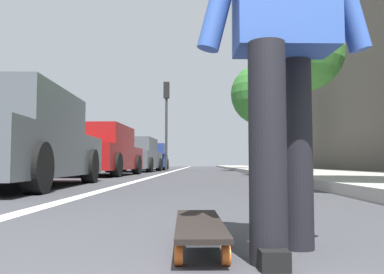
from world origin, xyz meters
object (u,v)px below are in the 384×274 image
at_px(street_tree_far, 262,95).
at_px(traffic_light, 166,109).
at_px(parked_car_near, 16,141).
at_px(parked_car_mid, 100,152).
at_px(parked_car_end, 151,158).
at_px(skateboard, 199,226).
at_px(street_tree_mid, 304,54).
at_px(skater_person, 283,24).
at_px(parked_car_far, 136,156).

bearing_deg(street_tree_far, traffic_light, 77.67).
bearing_deg(parked_car_near, parked_car_mid, 2.18).
bearing_deg(traffic_light, street_tree_far, -102.33).
xyz_separation_m(parked_car_near, parked_car_end, (17.13, 0.10, -0.00)).
bearing_deg(skateboard, street_tree_mid, -17.17).
bearing_deg(parked_car_end, skater_person, -171.38).
relative_size(skater_person, parked_car_end, 0.36).
distance_m(traffic_light, street_tree_mid, 9.85).
bearing_deg(parked_car_mid, skateboard, -163.36).
xyz_separation_m(parked_car_far, street_tree_mid, (-6.67, -5.69, 2.65)).
bearing_deg(skater_person, parked_car_far, 11.49).
height_order(traffic_light, street_tree_far, street_tree_far).
xyz_separation_m(parked_car_far, traffic_light, (2.07, -1.16, 2.32)).
height_order(parked_car_end, street_tree_far, street_tree_far).
height_order(parked_car_mid, parked_car_far, parked_car_mid).
relative_size(skateboard, parked_car_mid, 0.18).
distance_m(skateboard, street_tree_far, 17.41).
relative_size(traffic_light, street_tree_mid, 0.97).
distance_m(skateboard, traffic_light, 18.14).
bearing_deg(street_tree_mid, parked_car_far, 40.48).
distance_m(parked_car_near, street_tree_mid, 7.87).
height_order(skater_person, parked_car_near, skater_person).
height_order(skateboard, parked_car_near, parked_car_near).
relative_size(skateboard, street_tree_far, 0.17).
bearing_deg(parked_car_mid, street_tree_mid, -100.83).
distance_m(skateboard, parked_car_near, 5.15).
bearing_deg(skater_person, traffic_light, 6.57).
bearing_deg(street_tree_far, street_tree_mid, -180.00).
bearing_deg(skateboard, parked_car_far, 10.38).
bearing_deg(parked_car_end, parked_car_mid, 179.35).
distance_m(skateboard, street_tree_mid, 10.05).
distance_m(skater_person, parked_car_near, 5.43).
bearing_deg(parked_car_far, skateboard, -169.62).
relative_size(skater_person, street_tree_far, 0.33).
relative_size(skateboard, parked_car_near, 0.19).
distance_m(skater_person, parked_car_far, 16.22).
xyz_separation_m(skater_person, traffic_light, (17.97, 2.07, 2.08)).
distance_m(skateboard, parked_car_end, 21.60).
relative_size(parked_car_near, parked_car_end, 1.00).
relative_size(parked_car_near, parked_car_mid, 0.98).
relative_size(parked_car_end, street_tree_mid, 1.01).
xyz_separation_m(parked_car_mid, traffic_light, (7.62, -1.32, 2.30)).
distance_m(street_tree_mid, street_tree_far, 7.75).
distance_m(parked_car_near, street_tree_far, 14.06).
relative_size(parked_car_far, traffic_light, 0.95).
bearing_deg(skater_person, parked_car_near, 35.68).
bearing_deg(parked_car_mid, parked_car_end, -0.65).
bearing_deg(traffic_light, skateboard, -174.47).
height_order(skateboard, street_tree_mid, street_tree_mid).
height_order(skater_person, traffic_light, traffic_light).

